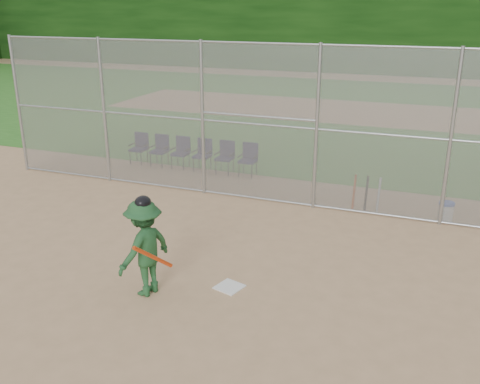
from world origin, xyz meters
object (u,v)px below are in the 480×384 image
(home_plate, at_px, (229,287))
(water_cooler, at_px, (446,211))
(batter_at_plate, at_px, (145,247))
(chair_0, at_px, (138,149))

(home_plate, bearing_deg, water_cooler, 53.21)
(home_plate, relative_size, batter_at_plate, 0.24)
(water_cooler, bearing_deg, batter_at_plate, -131.71)
(home_plate, xyz_separation_m, chair_0, (-5.71, 6.34, 0.47))
(chair_0, bearing_deg, water_cooler, -9.76)
(home_plate, relative_size, water_cooler, 0.97)
(water_cooler, height_order, chair_0, chair_0)
(batter_at_plate, relative_size, chair_0, 1.90)
(water_cooler, bearing_deg, home_plate, -126.79)
(batter_at_plate, bearing_deg, chair_0, 122.18)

